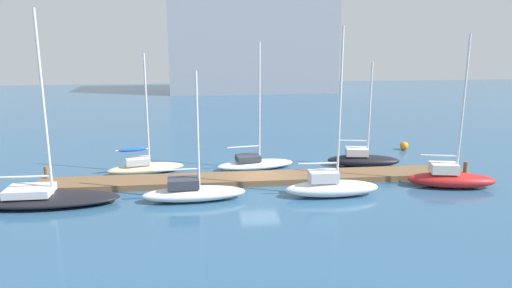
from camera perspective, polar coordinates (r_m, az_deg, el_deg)
name	(u,v)px	position (r m, az deg, el deg)	size (l,w,h in m)	color
ground_plane	(260,181)	(31.06, 0.42, -4.44)	(120.00, 120.00, 0.00)	#2D567A
dock_pier	(260,178)	(31.00, 0.42, -4.10)	(27.74, 2.29, 0.38)	brown
dock_piling_near_end	(47,175)	(33.13, -23.65, -3.42)	(0.28, 0.28, 1.15)	brown
dock_piling_far_end	(465,170)	(34.28, 23.63, -2.87)	(0.28, 0.28, 1.15)	brown
sailboat_0	(44,197)	(29.30, -23.93, -5.79)	(8.09, 2.63, 10.64)	black
sailboat_1	(145,166)	(33.47, -13.12, -2.54)	(5.34, 2.53, 8.07)	beige
sailboat_2	(193,192)	(27.69, -7.51, -5.63)	(5.95, 1.92, 7.39)	white
sailboat_3	(255,162)	(33.67, -0.15, -2.20)	(5.66, 2.53, 8.73)	white
sailboat_4	(331,186)	(28.48, 8.94, -4.92)	(5.55, 1.60, 9.76)	white
sailboat_5	(363,159)	(35.16, 12.58, -1.73)	(5.33, 2.49, 7.41)	black
sailboat_6	(451,177)	(32.07, 22.14, -3.70)	(5.54, 2.66, 9.32)	#B21E1E
mooring_buoy_orange	(404,146)	(40.82, 17.22, -0.21)	(0.68, 0.68, 0.68)	orange
harbor_building_distant	(252,42)	(76.60, -0.43, 12.09)	(25.54, 8.93, 15.55)	#9399A3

